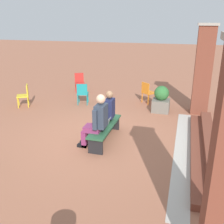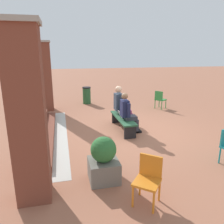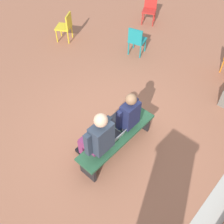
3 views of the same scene
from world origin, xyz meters
The scene contains 9 objects.
ground_plane centered at (0.00, 0.00, 0.00)m, with size 60.00×60.00×0.00m, color #9E6047.
concrete_strip centered at (0.18, 2.37, 0.00)m, with size 5.39×0.40×0.01m, color #B7B2A8.
bench centered at (0.18, 0.30, 0.35)m, with size 1.80×0.44×0.45m.
person_student centered at (-0.12, 0.23, 0.71)m, with size 0.53×0.68×1.33m.
person_adult centered at (0.63, 0.23, 0.76)m, with size 0.60×0.76×1.44m.
laptop centered at (0.23, 0.31, 0.50)m, with size 0.32×0.29×0.21m.
plastic_chair_far_right centered at (-1.82, -3.49, 0.48)m, with size 0.57×0.57×0.84m.
plastic_chair_foreground centered at (-2.63, -1.48, 0.48)m, with size 0.52×0.52×0.84m.
plastic_chair_by_pillar centered at (-4.38, -2.33, 0.48)m, with size 0.57×0.57×0.84m.
Camera 3 is at (2.48, 2.27, 4.43)m, focal length 42.00 mm.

